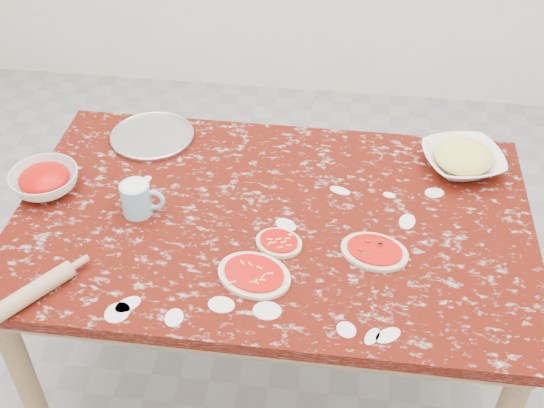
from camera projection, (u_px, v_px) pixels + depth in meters
The scene contains 10 objects.
ground at pixel (272, 363), 2.59m from camera, with size 4.00×4.00×0.00m, color gray.
worktable at pixel (272, 236), 2.15m from camera, with size 1.60×1.00×0.75m.
pizza_tray at pixel (152, 137), 2.41m from camera, with size 0.29×0.29×0.01m, color #B2B2B7.
sauce_bowl at pixel (45, 181), 2.18m from camera, with size 0.22×0.22×0.07m, color white.
cheese_bowl at pixel (462, 161), 2.26m from camera, with size 0.26×0.26×0.06m, color white.
flour_mug at pixel (137, 199), 2.08m from camera, with size 0.14×0.09×0.11m.
pizza_left at pixel (254, 275), 1.90m from camera, with size 0.26×0.23×0.02m.
pizza_mid at pixel (279, 243), 2.00m from camera, with size 0.17×0.16×0.02m.
pizza_right at pixel (374, 251), 1.97m from camera, with size 0.23×0.20×0.02m.
rolling_pin at pixel (32, 292), 1.83m from camera, with size 0.05×0.05×0.25m, color tan.
Camera 1 is at (0.20, -1.55, 2.15)m, focal length 44.83 mm.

